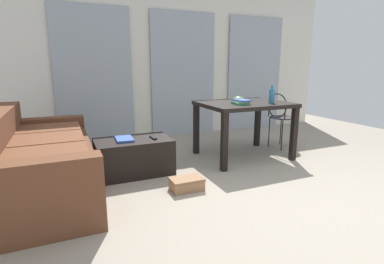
{
  "coord_description": "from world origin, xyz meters",
  "views": [
    {
      "loc": [
        -2.0,
        -1.84,
        1.24
      ],
      "look_at": [
        -0.54,
        1.49,
        0.42
      ],
      "focal_mm": 27.59,
      "sensor_mm": 36.0,
      "label": 1
    }
  ],
  "objects_px": {
    "couch": "(39,161)",
    "wire_chair": "(280,114)",
    "craft_table": "(244,110)",
    "bowl": "(239,99)",
    "coffee_table": "(134,156)",
    "book_stack": "(241,102)",
    "magazine": "(124,139)",
    "bottle_near": "(272,96)",
    "tv_remote_primary": "(153,137)",
    "shoebox": "(187,184)"
  },
  "relations": [
    {
      "from": "book_stack",
      "to": "magazine",
      "type": "xyz_separation_m",
      "value": [
        -1.47,
        0.11,
        -0.37
      ]
    },
    {
      "from": "couch",
      "to": "wire_chair",
      "type": "height_order",
      "value": "wire_chair"
    },
    {
      "from": "coffee_table",
      "to": "book_stack",
      "type": "height_order",
      "value": "book_stack"
    },
    {
      "from": "craft_table",
      "to": "bowl",
      "type": "bearing_deg",
      "value": 98.85
    },
    {
      "from": "couch",
      "to": "tv_remote_primary",
      "type": "relative_size",
      "value": 11.61
    },
    {
      "from": "couch",
      "to": "magazine",
      "type": "height_order",
      "value": "couch"
    },
    {
      "from": "craft_table",
      "to": "bowl",
      "type": "distance_m",
      "value": 0.18
    },
    {
      "from": "craft_table",
      "to": "tv_remote_primary",
      "type": "distance_m",
      "value": 1.33
    },
    {
      "from": "bottle_near",
      "to": "tv_remote_primary",
      "type": "xyz_separation_m",
      "value": [
        -1.58,
        0.13,
        -0.43
      ]
    },
    {
      "from": "tv_remote_primary",
      "to": "book_stack",
      "type": "bearing_deg",
      "value": -4.26
    },
    {
      "from": "book_stack",
      "to": "coffee_table",
      "type": "bearing_deg",
      "value": 175.43
    },
    {
      "from": "book_stack",
      "to": "magazine",
      "type": "height_order",
      "value": "book_stack"
    },
    {
      "from": "wire_chair",
      "to": "coffee_table",
      "type": "bearing_deg",
      "value": -175.13
    },
    {
      "from": "magazine",
      "to": "tv_remote_primary",
      "type": "bearing_deg",
      "value": -4.64
    },
    {
      "from": "tv_remote_primary",
      "to": "magazine",
      "type": "relative_size",
      "value": 0.62
    },
    {
      "from": "bottle_near",
      "to": "magazine",
      "type": "height_order",
      "value": "bottle_near"
    },
    {
      "from": "wire_chair",
      "to": "bowl",
      "type": "bearing_deg",
      "value": -177.32
    },
    {
      "from": "bowl",
      "to": "book_stack",
      "type": "relative_size",
      "value": 0.62
    },
    {
      "from": "book_stack",
      "to": "tv_remote_primary",
      "type": "distance_m",
      "value": 1.21
    },
    {
      "from": "craft_table",
      "to": "magazine",
      "type": "distance_m",
      "value": 1.64
    },
    {
      "from": "bowl",
      "to": "book_stack",
      "type": "distance_m",
      "value": 0.3
    },
    {
      "from": "coffee_table",
      "to": "book_stack",
      "type": "relative_size",
      "value": 3.49
    },
    {
      "from": "wire_chair",
      "to": "bottle_near",
      "type": "height_order",
      "value": "bottle_near"
    },
    {
      "from": "shoebox",
      "to": "magazine",
      "type": "bearing_deg",
      "value": 124.73
    },
    {
      "from": "bottle_near",
      "to": "magazine",
      "type": "relative_size",
      "value": 0.82
    },
    {
      "from": "book_stack",
      "to": "couch",
      "type": "bearing_deg",
      "value": -179.21
    },
    {
      "from": "craft_table",
      "to": "bottle_near",
      "type": "height_order",
      "value": "bottle_near"
    },
    {
      "from": "coffee_table",
      "to": "magazine",
      "type": "relative_size",
      "value": 2.99
    },
    {
      "from": "craft_table",
      "to": "bottle_near",
      "type": "relative_size",
      "value": 4.92
    },
    {
      "from": "book_stack",
      "to": "shoebox",
      "type": "xyz_separation_m",
      "value": [
        -0.99,
        -0.58,
        -0.73
      ]
    },
    {
      "from": "coffee_table",
      "to": "book_stack",
      "type": "bearing_deg",
      "value": -4.57
    },
    {
      "from": "wire_chair",
      "to": "bowl",
      "type": "xyz_separation_m",
      "value": [
        -0.76,
        -0.04,
        0.26
      ]
    },
    {
      "from": "bowl",
      "to": "tv_remote_primary",
      "type": "xyz_separation_m",
      "value": [
        -1.28,
        -0.2,
        -0.37
      ]
    },
    {
      "from": "book_stack",
      "to": "shoebox",
      "type": "relative_size",
      "value": 0.75
    },
    {
      "from": "craft_table",
      "to": "wire_chair",
      "type": "bearing_deg",
      "value": 11.54
    },
    {
      "from": "couch",
      "to": "coffee_table",
      "type": "xyz_separation_m",
      "value": [
        0.97,
        0.14,
        -0.11
      ]
    },
    {
      "from": "coffee_table",
      "to": "shoebox",
      "type": "distance_m",
      "value": 0.8
    },
    {
      "from": "couch",
      "to": "bottle_near",
      "type": "height_order",
      "value": "bottle_near"
    },
    {
      "from": "craft_table",
      "to": "bottle_near",
      "type": "xyz_separation_m",
      "value": [
        0.28,
        -0.22,
        0.2
      ]
    },
    {
      "from": "wire_chair",
      "to": "book_stack",
      "type": "xyz_separation_m",
      "value": [
        -0.9,
        -0.3,
        0.25
      ]
    },
    {
      "from": "couch",
      "to": "book_stack",
      "type": "relative_size",
      "value": 8.39
    },
    {
      "from": "craft_table",
      "to": "bowl",
      "type": "relative_size",
      "value": 7.58
    },
    {
      "from": "bottle_near",
      "to": "book_stack",
      "type": "xyz_separation_m",
      "value": [
        -0.43,
        0.07,
        -0.06
      ]
    },
    {
      "from": "bowl",
      "to": "magazine",
      "type": "distance_m",
      "value": 1.66
    },
    {
      "from": "bowl",
      "to": "book_stack",
      "type": "xyz_separation_m",
      "value": [
        -0.14,
        -0.27,
        -0.01
      ]
    },
    {
      "from": "coffee_table",
      "to": "tv_remote_primary",
      "type": "bearing_deg",
      "value": -11.12
    },
    {
      "from": "craft_table",
      "to": "book_stack",
      "type": "distance_m",
      "value": 0.26
    },
    {
      "from": "coffee_table",
      "to": "magazine",
      "type": "distance_m",
      "value": 0.24
    },
    {
      "from": "couch",
      "to": "tv_remote_primary",
      "type": "height_order",
      "value": "couch"
    },
    {
      "from": "wire_chair",
      "to": "shoebox",
      "type": "bearing_deg",
      "value": -154.96
    }
  ]
}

